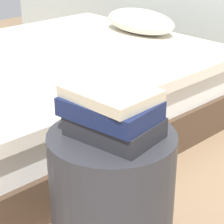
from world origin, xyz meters
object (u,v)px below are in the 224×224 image
book_charcoal (115,126)px  book_navy (110,108)px  bed (48,93)px  book_cream (110,93)px  side_table (112,208)px

book_charcoal → book_navy: size_ratio=0.95×
bed → book_cream: bearing=-25.5°
book_navy → book_cream: 0.05m
bed → side_table: size_ratio=3.59×
book_charcoal → bed: bearing=146.0°
bed → book_navy: bearing=-25.7°
side_table → book_charcoal: size_ratio=2.12×
bed → book_navy: (1.11, -0.57, 0.43)m
side_table → book_navy: bearing=-98.5°
bed → book_navy: 1.32m
book_navy → bed: bearing=145.9°
bed → book_charcoal: book_charcoal is taller
book_charcoal → book_navy: 0.06m
side_table → book_navy: (-0.00, -0.01, 0.38)m
book_charcoal → book_cream: (-0.02, -0.01, 0.11)m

